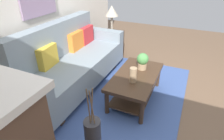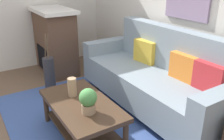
{
  "view_description": "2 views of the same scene",
  "coord_description": "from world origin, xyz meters",
  "px_view_note": "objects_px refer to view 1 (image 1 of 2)",
  "views": [
    {
      "loc": [
        -2.21,
        -0.32,
        1.83
      ],
      "look_at": [
        0.03,
        0.7,
        0.46
      ],
      "focal_mm": 29.68,
      "sensor_mm": 36.0,
      "label": 1
    },
    {
      "loc": [
        2.21,
        -0.61,
        1.75
      ],
      "look_at": [
        -0.17,
        0.89,
        0.6
      ],
      "focal_mm": 38.9,
      "sensor_mm": 36.0,
      "label": 2
    }
  ],
  "objects_px": {
    "potted_plant_tabletop": "(143,61)",
    "couch": "(71,63)",
    "throw_pillow_mustard": "(48,57)",
    "throw_pillow_orange": "(76,41)",
    "throw_pillow_crimson": "(86,35)",
    "table_lamp": "(112,12)",
    "side_table": "(112,44)",
    "tabletop_vase": "(133,75)",
    "coffee_table": "(136,81)"
  },
  "relations": [
    {
      "from": "potted_plant_tabletop",
      "to": "couch",
      "type": "bearing_deg",
      "value": 104.83
    },
    {
      "from": "throw_pillow_mustard",
      "to": "potted_plant_tabletop",
      "type": "bearing_deg",
      "value": -62.2
    },
    {
      "from": "throw_pillow_orange",
      "to": "potted_plant_tabletop",
      "type": "height_order",
      "value": "throw_pillow_orange"
    },
    {
      "from": "throw_pillow_crimson",
      "to": "table_lamp",
      "type": "relative_size",
      "value": 0.63
    },
    {
      "from": "potted_plant_tabletop",
      "to": "side_table",
      "type": "bearing_deg",
      "value": 42.16
    },
    {
      "from": "couch",
      "to": "tabletop_vase",
      "type": "height_order",
      "value": "couch"
    },
    {
      "from": "couch",
      "to": "throw_pillow_crimson",
      "type": "height_order",
      "value": "couch"
    },
    {
      "from": "couch",
      "to": "side_table",
      "type": "bearing_deg",
      "value": -3.36
    },
    {
      "from": "throw_pillow_crimson",
      "to": "side_table",
      "type": "height_order",
      "value": "throw_pillow_crimson"
    },
    {
      "from": "table_lamp",
      "to": "couch",
      "type": "bearing_deg",
      "value": 176.64
    },
    {
      "from": "throw_pillow_orange",
      "to": "throw_pillow_crimson",
      "type": "distance_m",
      "value": 0.36
    },
    {
      "from": "potted_plant_tabletop",
      "to": "table_lamp",
      "type": "bearing_deg",
      "value": 42.16
    },
    {
      "from": "couch",
      "to": "table_lamp",
      "type": "xyz_separation_m",
      "value": [
        1.46,
        -0.09,
        0.56
      ]
    },
    {
      "from": "throw_pillow_orange",
      "to": "coffee_table",
      "type": "bearing_deg",
      "value": -103.01
    },
    {
      "from": "coffee_table",
      "to": "potted_plant_tabletop",
      "type": "bearing_deg",
      "value": -5.8
    },
    {
      "from": "coffee_table",
      "to": "throw_pillow_crimson",
      "type": "bearing_deg",
      "value": 62.29
    },
    {
      "from": "throw_pillow_crimson",
      "to": "tabletop_vase",
      "type": "height_order",
      "value": "throw_pillow_crimson"
    },
    {
      "from": "couch",
      "to": "coffee_table",
      "type": "bearing_deg",
      "value": -85.98
    },
    {
      "from": "couch",
      "to": "throw_pillow_crimson",
      "type": "bearing_deg",
      "value": 9.77
    },
    {
      "from": "coffee_table",
      "to": "side_table",
      "type": "xyz_separation_m",
      "value": [
        1.38,
        1.02,
        -0.03
      ]
    },
    {
      "from": "throw_pillow_orange",
      "to": "table_lamp",
      "type": "height_order",
      "value": "table_lamp"
    },
    {
      "from": "table_lamp",
      "to": "throw_pillow_crimson",
      "type": "bearing_deg",
      "value": 163.9
    },
    {
      "from": "potted_plant_tabletop",
      "to": "table_lamp",
      "type": "xyz_separation_m",
      "value": [
        1.16,
        1.05,
        0.42
      ]
    },
    {
      "from": "throw_pillow_mustard",
      "to": "table_lamp",
      "type": "distance_m",
      "value": 1.86
    },
    {
      "from": "throw_pillow_mustard",
      "to": "potted_plant_tabletop",
      "type": "xyz_separation_m",
      "value": [
        0.66,
        -1.26,
        -0.11
      ]
    },
    {
      "from": "table_lamp",
      "to": "side_table",
      "type": "bearing_deg",
      "value": -135.0
    },
    {
      "from": "throw_pillow_crimson",
      "to": "potted_plant_tabletop",
      "type": "xyz_separation_m",
      "value": [
        -0.43,
        -1.26,
        -0.11
      ]
    },
    {
      "from": "throw_pillow_crimson",
      "to": "potted_plant_tabletop",
      "type": "bearing_deg",
      "value": -108.75
    },
    {
      "from": "tabletop_vase",
      "to": "throw_pillow_crimson",
      "type": "bearing_deg",
      "value": 55.96
    },
    {
      "from": "couch",
      "to": "potted_plant_tabletop",
      "type": "xyz_separation_m",
      "value": [
        0.3,
        -1.13,
        0.14
      ]
    },
    {
      "from": "coffee_table",
      "to": "tabletop_vase",
      "type": "height_order",
      "value": "tabletop_vase"
    },
    {
      "from": "couch",
      "to": "table_lamp",
      "type": "relative_size",
      "value": 4.06
    },
    {
      "from": "throw_pillow_mustard",
      "to": "tabletop_vase",
      "type": "xyz_separation_m",
      "value": [
        0.25,
        -1.25,
        -0.14
      ]
    },
    {
      "from": "throw_pillow_mustard",
      "to": "throw_pillow_orange",
      "type": "distance_m",
      "value": 0.73
    },
    {
      "from": "potted_plant_tabletop",
      "to": "throw_pillow_orange",
      "type": "bearing_deg",
      "value": 87.11
    },
    {
      "from": "throw_pillow_crimson",
      "to": "couch",
      "type": "bearing_deg",
      "value": -170.23
    },
    {
      "from": "potted_plant_tabletop",
      "to": "table_lamp",
      "type": "distance_m",
      "value": 1.62
    },
    {
      "from": "coffee_table",
      "to": "table_lamp",
      "type": "height_order",
      "value": "table_lamp"
    },
    {
      "from": "coffee_table",
      "to": "side_table",
      "type": "relative_size",
      "value": 1.96
    },
    {
      "from": "throw_pillow_mustard",
      "to": "side_table",
      "type": "xyz_separation_m",
      "value": [
        1.82,
        -0.21,
        -0.4
      ]
    },
    {
      "from": "throw_pillow_mustard",
      "to": "couch",
      "type": "bearing_deg",
      "value": -19.0
    },
    {
      "from": "coffee_table",
      "to": "table_lamp",
      "type": "xyz_separation_m",
      "value": [
        1.38,
        1.02,
        0.68
      ]
    },
    {
      "from": "tabletop_vase",
      "to": "throw_pillow_orange",
      "type": "bearing_deg",
      "value": 68.97
    },
    {
      "from": "tabletop_vase",
      "to": "table_lamp",
      "type": "bearing_deg",
      "value": 33.42
    },
    {
      "from": "throw_pillow_orange",
      "to": "side_table",
      "type": "relative_size",
      "value": 0.64
    },
    {
      "from": "throw_pillow_orange",
      "to": "throw_pillow_mustard",
      "type": "bearing_deg",
      "value": 180.0
    },
    {
      "from": "throw_pillow_mustard",
      "to": "throw_pillow_crimson",
      "type": "height_order",
      "value": "same"
    },
    {
      "from": "throw_pillow_crimson",
      "to": "tabletop_vase",
      "type": "relative_size",
      "value": 1.67
    },
    {
      "from": "couch",
      "to": "tabletop_vase",
      "type": "distance_m",
      "value": 1.13
    },
    {
      "from": "throw_pillow_mustard",
      "to": "table_lamp",
      "type": "height_order",
      "value": "table_lamp"
    }
  ]
}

